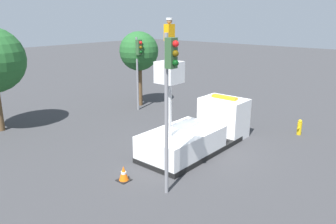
# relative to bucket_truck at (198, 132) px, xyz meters

# --- Properties ---
(ground_plane) EXTENTS (120.00, 120.00, 0.00)m
(ground_plane) POSITION_rel_bucket_truck_xyz_m (-0.50, 0.00, -0.83)
(ground_plane) COLOR #38383A
(bucket_truck) EXTENTS (6.55, 2.45, 4.57)m
(bucket_truck) POSITION_rel_bucket_truck_xyz_m (0.00, 0.00, 0.00)
(bucket_truck) COLOR black
(bucket_truck) RESTS_ON ground
(worker) EXTENTS (0.40, 0.26, 1.75)m
(worker) POSITION_rel_bucket_truck_xyz_m (-2.25, 0.00, 4.62)
(worker) COLOR navy
(worker) RESTS_ON bucket_truck
(traffic_light_pole) EXTENTS (0.34, 0.57, 5.86)m
(traffic_light_pole) POSITION_rel_bucket_truck_xyz_m (-4.32, -1.76, 3.29)
(traffic_light_pole) COLOR gray
(traffic_light_pole) RESTS_ON ground
(traffic_light_across) EXTENTS (0.34, 0.57, 5.03)m
(traffic_light_across) POSITION_rel_bucket_truck_xyz_m (3.01, 7.19, 2.73)
(traffic_light_across) COLOR gray
(traffic_light_across) RESTS_ON ground
(fire_hydrant) EXTENTS (0.49, 0.25, 0.88)m
(fire_hydrant) POSITION_rel_bucket_truck_xyz_m (5.25, -3.17, -0.40)
(fire_hydrant) COLOR gold
(fire_hydrant) RESTS_ON ground
(traffic_cone_rear) EXTENTS (0.49, 0.49, 0.63)m
(traffic_cone_rear) POSITION_rel_bucket_truck_xyz_m (-4.73, 0.30, -0.53)
(traffic_cone_rear) COLOR black
(traffic_cone_rear) RESTS_ON ground
(tree_right_bg) EXTENTS (2.78, 2.78, 5.37)m
(tree_right_bg) POSITION_rel_bucket_truck_xyz_m (3.99, 8.12, 3.11)
(tree_right_bg) COLOR brown
(tree_right_bg) RESTS_ON ground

